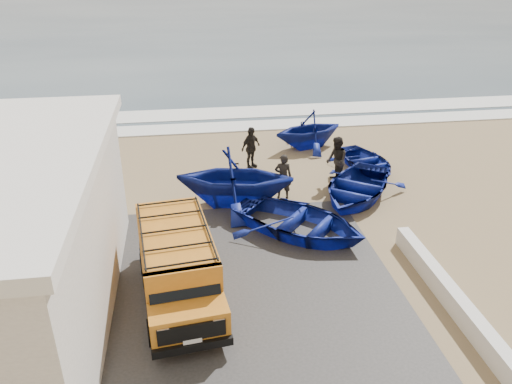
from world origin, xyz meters
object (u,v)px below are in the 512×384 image
boat_near_right (356,187)px  boat_far_left (308,129)px  van (178,264)px  fisherman_middle (336,161)px  parapet (449,295)px  boat_mid_right (366,161)px  boat_near_left (299,222)px  fisherman_front (283,177)px  boat_mid_left (235,177)px  fisherman_back (251,148)px

boat_near_right → boat_far_left: 5.41m
van → fisherman_middle: bearing=39.6°
boat_far_left → fisherman_middle: size_ratio=1.78×
parapet → boat_mid_right: bearing=84.2°
boat_near_left → boat_mid_right: 6.19m
boat_near_right → fisherman_front: (-2.66, 0.37, 0.41)m
boat_mid_left → fisherman_front: boat_mid_left is taller
boat_near_left → boat_far_left: boat_far_left is taller
parapet → fisherman_front: size_ratio=3.51×
boat_near_left → boat_far_left: (2.15, 7.64, 0.41)m
parapet → fisherman_back: fisherman_back is taller
fisherman_front → fisherman_middle: (2.29, 1.02, 0.07)m
boat_mid_left → fisherman_front: (1.79, 0.32, -0.23)m
boat_near_left → fisherman_front: (-0.00, 2.65, 0.39)m
fisherman_front → boat_mid_left: bearing=18.3°
fisherman_middle → parapet: bearing=5.1°
boat_near_right → boat_mid_right: 2.81m
boat_near_left → fisherman_back: size_ratio=2.53×
boat_mid_left → parapet: bearing=-131.5°
parapet → boat_far_left: 11.66m
boat_near_left → boat_mid_left: size_ratio=1.08×
fisherman_back → boat_near_left: bearing=-120.9°
parapet → van: size_ratio=1.28×
van → boat_far_left: van is taller
boat_far_left → fisherman_back: fisherman_back is taller
boat_mid_right → parapet: bearing=-108.6°
parapet → boat_mid_left: bearing=127.5°
parapet → fisherman_middle: bearing=95.7°
parapet → fisherman_front: bearing=114.7°
boat_mid_left → boat_far_left: size_ratio=1.24×
fisherman_back → parapet: bearing=-107.1°
boat_mid_right → boat_far_left: boat_far_left is taller
parapet → boat_near_right: size_ratio=1.40×
fisherman_front → fisherman_back: bearing=-67.6°
boat_near_left → fisherman_middle: size_ratio=2.39×
boat_mid_right → fisherman_middle: bearing=-159.0°
boat_far_left → fisherman_middle: bearing=-15.9°
parapet → boat_near_left: (-3.04, 3.97, 0.19)m
boat_near_right → fisherman_back: 4.84m
boat_mid_right → boat_mid_left: bearing=-169.6°
boat_mid_right → boat_far_left: bearing=109.1°
van → boat_mid_left: 5.42m
van → fisherman_front: size_ratio=2.75×
fisherman_middle → boat_far_left: bearing=-178.7°
boat_mid_right → boat_far_left: (-1.78, 2.87, 0.53)m
parapet → boat_far_left: boat_far_left is taller
van → boat_near_right: size_ratio=1.10×
van → boat_near_left: size_ratio=1.06×
boat_mid_left → boat_far_left: (3.94, 5.32, -0.21)m
van → fisherman_back: size_ratio=2.67×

